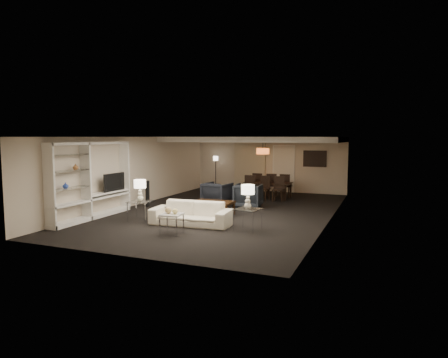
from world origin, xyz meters
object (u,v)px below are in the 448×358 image
side_table_right (248,220)px  dining_table (268,190)px  floor_lamp (216,173)px  floor_speaker (148,194)px  chair_nl (249,188)px  vase_blue (65,185)px  vase_amber (76,167)px  chair_fl (259,184)px  table_lamp_left (140,190)px  table_lamp_right (248,197)px  chair_fm (272,185)px  armchair_left (217,194)px  sofa (191,213)px  chair_nr (278,189)px  armchair_right (248,196)px  marble_table (172,224)px  television (112,182)px  chair_nm (263,188)px  pendant_light (263,151)px  side_table_left (140,211)px  coffee_table (214,208)px  chair_fr (286,185)px

side_table_right → dining_table: 5.78m
floor_lamp → floor_speaker: bearing=-94.7°
dining_table → chair_nl: size_ratio=1.92×
side_table_right → vase_blue: 5.19m
vase_amber → chair_fl: 8.08m
table_lamp_left → chair_fl: 6.58m
table_lamp_right → chair_fm: size_ratio=0.67×
armchair_left → side_table_right: (2.30, -3.30, -0.13)m
sofa → chair_fm: chair_fm is taller
dining_table → chair_nr: bearing=-45.9°
table_lamp_left → floor_speaker: 2.39m
table_lamp_right → floor_lamp: 8.32m
chair_nr → chair_fl: size_ratio=1.00×
armchair_right → table_lamp_left: table_lamp_left is taller
armchair_left → marble_table: bearing=104.6°
television → vase_blue: size_ratio=5.89×
table_lamp_right → chair_nm: table_lamp_right is taller
pendant_light → chair_fl: (-0.34, 0.54, -1.44)m
side_table_left → pendant_light: bearing=70.3°
chair_nm → coffee_table: bearing=-92.7°
sofa → dining_table: bearing=79.7°
pendant_light → sofa: bearing=-93.7°
vase_blue → chair_fr: size_ratio=0.18×
vase_blue → chair_fm: 8.66m
side_table_right → marble_table: side_table_right is taller
armchair_right → table_lamp_left: 4.05m
side_table_left → chair_nr: 5.83m
vase_blue → vase_amber: size_ratio=1.03×
chair_nr → sofa: bearing=-105.7°
floor_speaker → dining_table: 4.98m
table_lamp_right → chair_fl: size_ratio=0.67×
armchair_right → table_lamp_right: (1.10, -3.30, 0.48)m
vase_blue → chair_fr: vase_blue is taller
television → chair_fl: (3.24, 5.72, -0.56)m
armchair_left → floor_speaker: floor_speaker is taller
side_table_left → chair_fl: size_ratio=0.65×
sofa → chair_nm: 5.07m
table_lamp_left → chair_nr: (2.94, 5.03, -0.43)m
pendant_light → armchair_right: bearing=-84.9°
table_lamp_left → vase_amber: size_ratio=3.89×
chair_fr → table_lamp_right: bearing=97.2°
pendant_light → floor_lamp: pendant_light is taller
vase_blue → chair_fr: bearing=59.9°
sofa → television: 3.34m
table_lamp_right → vase_amber: vase_amber is taller
floor_speaker → coffee_table: bearing=-2.7°
dining_table → chair_fm: size_ratio=1.92×
chair_fr → floor_lamp: 3.74m
side_table_left → chair_nr: bearing=59.7°
vase_amber → chair_fr: 8.64m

